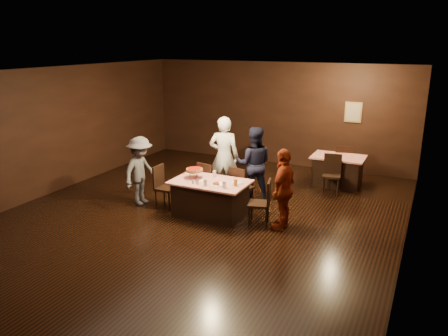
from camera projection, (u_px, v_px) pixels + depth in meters
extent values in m
plane|color=black|center=(194.00, 221.00, 9.03)|extent=(10.00, 10.00, 0.00)
cube|color=silver|center=(191.00, 73.00, 8.18)|extent=(8.00, 10.00, 0.04)
cube|color=black|center=(277.00, 114.00, 12.92)|extent=(8.00, 0.04, 3.00)
cube|color=black|center=(45.00, 132.00, 10.28)|extent=(0.04, 10.00, 3.00)
cube|color=black|center=(411.00, 177.00, 6.92)|extent=(0.04, 10.00, 3.00)
cube|color=tan|center=(353.00, 112.00, 11.91)|extent=(0.46, 0.03, 0.56)
cube|color=beige|center=(353.00, 112.00, 11.89)|extent=(0.38, 0.01, 0.48)
cube|color=#B20E0B|center=(210.00, 199.00, 9.19)|extent=(1.60, 1.00, 0.77)
cube|color=red|center=(337.00, 171.00, 11.14)|extent=(1.30, 0.90, 0.77)
cube|color=black|center=(210.00, 182.00, 9.98)|extent=(0.49, 0.49, 0.95)
cube|color=black|center=(242.00, 187.00, 9.64)|extent=(0.50, 0.50, 0.95)
cube|color=black|center=(166.00, 187.00, 9.62)|extent=(0.43, 0.43, 0.95)
cube|color=black|center=(259.00, 203.00, 8.70)|extent=(0.51, 0.51, 0.95)
cube|color=black|center=(332.00, 175.00, 10.51)|extent=(0.48, 0.48, 0.95)
cube|color=black|center=(342.00, 162.00, 11.64)|extent=(0.51, 0.51, 0.95)
imported|color=white|center=(224.00, 157.00, 10.27)|extent=(0.80, 0.64, 1.92)
imported|color=black|center=(254.00, 164.00, 10.00)|extent=(1.01, 0.90, 1.73)
imported|color=#5D5D62|center=(140.00, 171.00, 9.77)|extent=(0.62, 1.03, 1.55)
imported|color=#952F13|center=(283.00, 189.00, 8.47)|extent=(0.44, 0.97, 1.62)
cylinder|color=black|center=(197.00, 173.00, 9.35)|extent=(0.01, 0.01, 0.15)
cylinder|color=black|center=(190.00, 175.00, 9.26)|extent=(0.01, 0.01, 0.15)
cylinder|color=black|center=(197.00, 176.00, 9.19)|extent=(0.01, 0.01, 0.15)
cylinder|color=silver|center=(194.00, 171.00, 9.25)|extent=(0.38, 0.38, 0.01)
cylinder|color=#B27233|center=(194.00, 170.00, 9.24)|extent=(0.35, 0.35, 0.05)
cylinder|color=#A5140C|center=(194.00, 168.00, 9.23)|extent=(0.30, 0.30, 0.01)
cylinder|color=white|center=(217.00, 185.00, 8.82)|extent=(0.25, 0.25, 0.01)
cylinder|color=#B27233|center=(217.00, 184.00, 8.81)|extent=(0.18, 0.18, 0.04)
cylinder|color=#A5140C|center=(217.00, 183.00, 8.80)|extent=(0.14, 0.14, 0.01)
cylinder|color=white|center=(237.00, 182.00, 8.97)|extent=(0.25, 0.25, 0.01)
cylinder|color=silver|center=(205.00, 182.00, 8.78)|extent=(0.08, 0.08, 0.14)
cylinder|color=silver|center=(224.00, 184.00, 8.65)|extent=(0.08, 0.08, 0.14)
cylinder|color=#BF7F26|center=(235.00, 183.00, 8.76)|extent=(0.08, 0.08, 0.14)
cylinder|color=silver|center=(215.00, 174.00, 9.34)|extent=(0.08, 0.08, 0.14)
cylinder|color=silver|center=(197.00, 182.00, 8.93)|extent=(0.04, 0.04, 0.08)
cylinder|color=silver|center=(197.00, 179.00, 8.91)|extent=(0.05, 0.05, 0.02)
cylinder|color=silver|center=(198.00, 183.00, 8.86)|extent=(0.04, 0.04, 0.08)
cylinder|color=silver|center=(198.00, 181.00, 8.85)|extent=(0.05, 0.05, 0.02)
cylinder|color=silver|center=(193.00, 182.00, 8.91)|extent=(0.04, 0.04, 0.08)
cylinder|color=silver|center=(193.00, 180.00, 8.90)|extent=(0.05, 0.05, 0.02)
cube|color=white|center=(223.00, 183.00, 8.95)|extent=(0.19, 0.19, 0.01)
cube|color=white|center=(203.00, 181.00, 9.10)|extent=(0.21, 0.21, 0.01)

